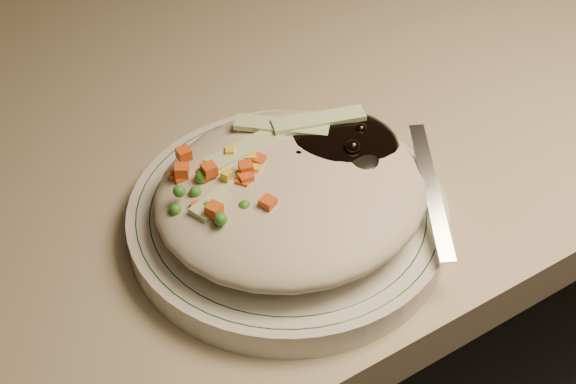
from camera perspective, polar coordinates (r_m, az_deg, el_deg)
desk at (r=0.89m, az=-3.89°, el=-1.22°), size 1.40×0.70×0.74m
plate at (r=0.58m, az=0.00°, el=-1.89°), size 0.23×0.23×0.02m
plate_rim at (r=0.57m, az=0.00°, el=-1.18°), size 0.22×0.22×0.00m
meal at (r=0.55m, az=0.42°, el=0.54°), size 0.21×0.19×0.05m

